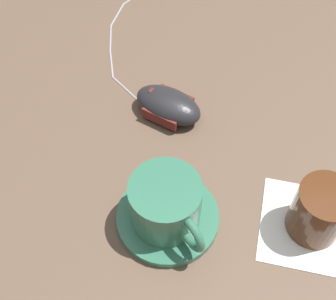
{
  "coord_description": "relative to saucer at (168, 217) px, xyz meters",
  "views": [
    {
      "loc": [
        -0.08,
        -0.29,
        0.53
      ],
      "look_at": [
        -0.06,
        0.05,
        0.03
      ],
      "focal_mm": 50.0,
      "sensor_mm": 36.0,
      "label": 1
    }
  ],
  "objects": [
    {
      "name": "ground_plane",
      "position": [
        0.07,
        0.03,
        -0.01
      ],
      "size": [
        3.0,
        3.0,
        0.0
      ],
      "primitive_type": "plane",
      "color": "brown"
    },
    {
      "name": "computer_mouse",
      "position": [
        0.01,
        0.17,
        0.01
      ],
      "size": [
        0.11,
        0.1,
        0.04
      ],
      "color": "black",
      "rests_on": "ground"
    },
    {
      "name": "napkin_under_glass",
      "position": [
        0.17,
        -0.02,
        -0.0
      ],
      "size": [
        0.15,
        0.15,
        0.0
      ],
      "primitive_type": "cube",
      "rotation": [
        0.0,
        0.0,
        -0.28
      ],
      "color": "silver",
      "rests_on": "ground"
    },
    {
      "name": "drinking_glass",
      "position": [
        0.18,
        -0.02,
        0.03
      ],
      "size": [
        0.07,
        0.07,
        0.08
      ],
      "primitive_type": "cylinder",
      "color": "#4C2814",
      "rests_on": "napkin_under_glass"
    },
    {
      "name": "coffee_cup",
      "position": [
        -0.0,
        -0.0,
        0.04
      ],
      "size": [
        0.09,
        0.11,
        0.07
      ],
      "color": "#2D664C",
      "rests_on": "saucer"
    },
    {
      "name": "mouse_cable",
      "position": [
        -0.06,
        0.34,
        -0.0
      ],
      "size": [
        0.07,
        0.27,
        0.0
      ],
      "color": "gray",
      "rests_on": "ground"
    },
    {
      "name": "saucer",
      "position": [
        0.0,
        0.0,
        0.0
      ],
      "size": [
        0.13,
        0.13,
        0.01
      ],
      "primitive_type": "cylinder",
      "color": "#2D664C",
      "rests_on": "ground"
    }
  ]
}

